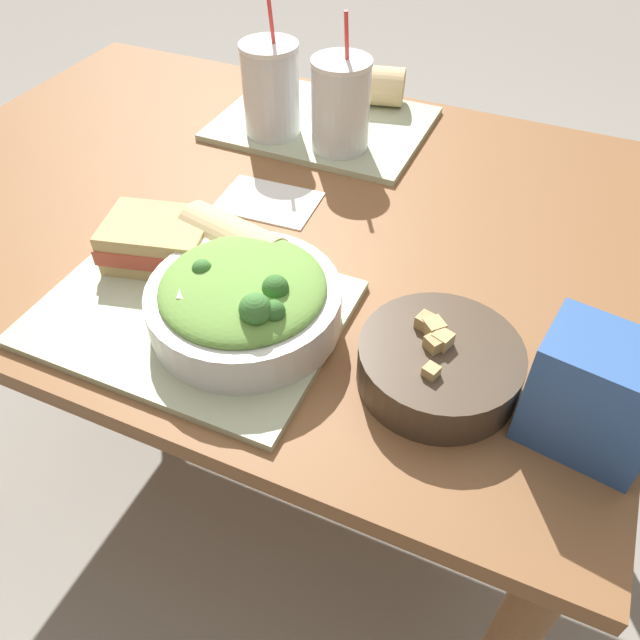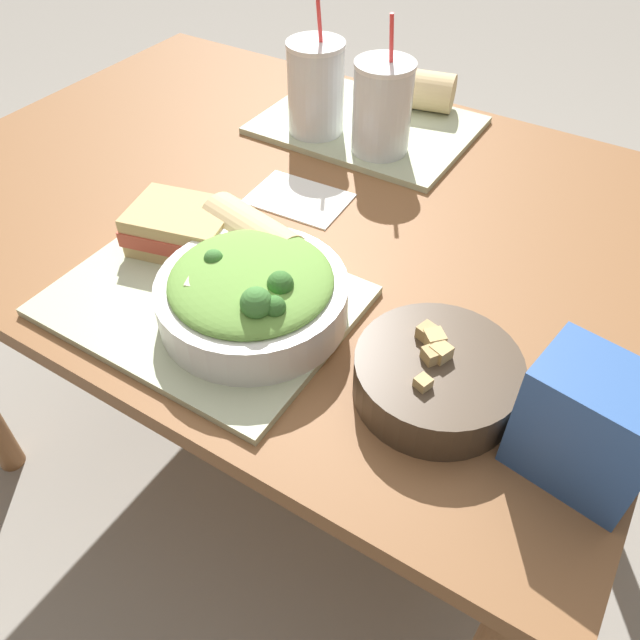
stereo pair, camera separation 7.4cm
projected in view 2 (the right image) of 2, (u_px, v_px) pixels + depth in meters
ground_plane at (296, 447)px, 1.60m from camera, size 12.00×12.00×0.00m
dining_table at (286, 241)px, 1.13m from camera, size 1.28×0.94×0.76m
tray_near at (203, 301)px, 0.86m from camera, size 0.40×0.30×0.01m
tray_far at (367, 125)px, 1.23m from camera, size 0.40×0.30×0.01m
salad_bowl at (252, 293)px, 0.80m from camera, size 0.25×0.25×0.10m
soup_bowl at (437, 376)px, 0.73m from camera, size 0.20×0.20×0.08m
sandwich_near at (183, 228)px, 0.92m from camera, size 0.18×0.14×0.06m
baguette_near at (253, 238)px, 0.89m from camera, size 0.17×0.11×0.08m
baguette_far at (420, 90)px, 1.24m from camera, size 0.15×0.10×0.08m
drink_cup_dark at (316, 91)px, 1.14m from camera, size 0.11×0.11×0.25m
drink_cup_red at (382, 110)px, 1.09m from camera, size 0.11×0.11×0.24m
chip_bag at (590, 426)px, 0.63m from camera, size 0.15×0.11×0.15m
napkin_folded at (298, 199)px, 1.05m from camera, size 0.17×0.12×0.00m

